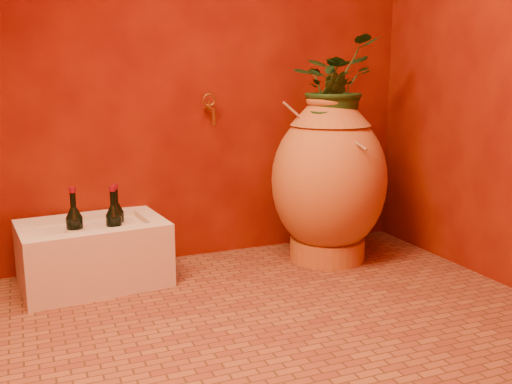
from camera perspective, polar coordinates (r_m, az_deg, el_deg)
name	(u,v)px	position (r m, az deg, el deg)	size (l,w,h in m)	color
floor	(271,322)	(2.47, 1.49, -12.91)	(2.50, 2.50, 0.00)	brown
wall_back	(196,31)	(3.19, -5.97, 15.71)	(2.50, 0.02, 2.50)	#500904
amphora	(329,180)	(3.16, 7.30, 1.19)	(0.71, 0.71, 0.91)	#B06731
stone_basin	(94,254)	(2.95, -15.93, -6.02)	(0.73, 0.53, 0.32)	beige
wine_bottle_a	(117,225)	(2.93, -13.74, -3.20)	(0.08, 0.08, 0.32)	black
wine_bottle_b	(114,228)	(2.85, -13.98, -3.56)	(0.08, 0.08, 0.32)	black
wine_bottle_c	(75,232)	(2.84, -17.64, -3.80)	(0.08, 0.08, 0.33)	black
wall_tap	(210,108)	(3.12, -4.61, 8.38)	(0.07, 0.15, 0.17)	olive
plant_main	(334,85)	(3.14, 7.80, 10.53)	(0.47, 0.40, 0.52)	#193E16
plant_side	(328,106)	(3.04, 7.23, 8.49)	(0.20, 0.16, 0.36)	#193E16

